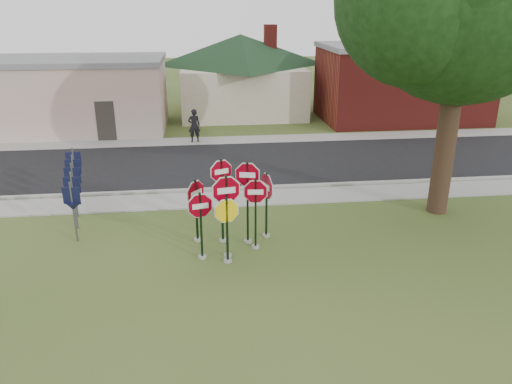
{
  "coord_description": "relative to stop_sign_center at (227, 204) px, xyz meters",
  "views": [
    {
      "loc": [
        -1.01,
        -12.4,
        7.11
      ],
      "look_at": [
        0.68,
        2.0,
        1.61
      ],
      "focal_mm": 35.0,
      "sensor_mm": 36.0,
      "label": 1
    }
  ],
  "objects": [
    {
      "name": "building_stucco",
      "position": [
        -8.7,
        17.1,
        0.45
      ],
      "size": [
        12.2,
        6.2,
        4.2
      ],
      "color": "beige",
      "rests_on": "ground"
    },
    {
      "name": "stop_sign_center",
      "position": [
        0.0,
        0.0,
        0.0
      ],
      "size": [
        1.12,
        0.24,
        2.69
      ],
      "color": "gray",
      "rests_on": "ground"
    },
    {
      "name": "curb",
      "position": [
        0.3,
        5.61,
        -1.63
      ],
      "size": [
        60.0,
        0.2,
        0.14
      ],
      "primitive_type": "cube",
      "color": "gray",
      "rests_on": "ground"
    },
    {
      "name": "building_house",
      "position": [
        2.3,
        21.11,
        1.95
      ],
      "size": [
        11.6,
        11.6,
        6.2
      ],
      "color": "beige",
      "rests_on": "ground"
    },
    {
      "name": "stop_sign_yellow",
      "position": [
        -0.02,
        -0.33,
        -0.45
      ],
      "size": [
        0.97,
        0.24,
        2.11
      ],
      "color": "gray",
      "rests_on": "ground"
    },
    {
      "name": "road",
      "position": [
        0.3,
        9.11,
        -1.68
      ],
      "size": [
        60.0,
        7.0,
        0.04
      ],
      "primitive_type": "cube",
      "color": "black",
      "rests_on": "ground"
    },
    {
      "name": "stop_sign_far_left",
      "position": [
        -0.88,
        1.18,
        -0.39
      ],
      "size": [
        0.71,
        0.84,
        2.18
      ],
      "color": "gray",
      "rests_on": "ground"
    },
    {
      "name": "ground",
      "position": [
        0.3,
        -0.89,
        -1.7
      ],
      "size": [
        120.0,
        120.0,
        0.0
      ],
      "primitive_type": "plane",
      "color": "#364C1C",
      "rests_on": "ground"
    },
    {
      "name": "route_sign_row",
      "position": [
        -5.1,
        3.61,
        -0.47
      ],
      "size": [
        1.43,
        4.63,
        2.0
      ],
      "color": "#59595E",
      "rests_on": "ground"
    },
    {
      "name": "stop_sign_back_left",
      "position": [
        -0.08,
        1.04,
        0.06
      ],
      "size": [
        0.91,
        0.38,
        2.84
      ],
      "color": "gray",
      "rests_on": "ground"
    },
    {
      "name": "pedestrian",
      "position": [
        -0.94,
        13.23,
        -0.74
      ],
      "size": [
        0.7,
        0.51,
        1.79
      ],
      "primitive_type": "imported",
      "rotation": [
        0.0,
        0.0,
        3.27
      ],
      "color": "black",
      "rests_on": "sidewalk_far"
    },
    {
      "name": "sidewalk_near",
      "position": [
        0.3,
        4.61,
        -1.67
      ],
      "size": [
        60.0,
        1.6,
        0.06
      ],
      "primitive_type": "cube",
      "color": "gray",
      "rests_on": "ground"
    },
    {
      "name": "stop_sign_right",
      "position": [
        0.89,
        0.46,
        -0.26
      ],
      "size": [
        1.0,
        0.24,
        2.36
      ],
      "color": "gray",
      "rests_on": "ground"
    },
    {
      "name": "stop_sign_far_right",
      "position": [
        1.33,
        1.22,
        -0.28
      ],
      "size": [
        0.35,
        1.1,
        2.31
      ],
      "color": "gray",
      "rests_on": "ground"
    },
    {
      "name": "stop_sign_left",
      "position": [
        -0.76,
        -0.01,
        -0.39
      ],
      "size": [
        0.99,
        0.24,
        2.19
      ],
      "color": "gray",
      "rests_on": "ground"
    },
    {
      "name": "stop_sign_back_right",
      "position": [
        0.7,
        0.88,
        0.05
      ],
      "size": [
        1.02,
        0.26,
        2.79
      ],
      "color": "gray",
      "rests_on": "ground"
    },
    {
      "name": "bg_tree_right",
      "position": [
        22.3,
        25.11,
        3.88
      ],
      "size": [
        5.6,
        5.6,
        8.4
      ],
      "color": "black",
      "rests_on": "ground"
    },
    {
      "name": "sidewalk_far",
      "position": [
        0.3,
        13.41,
        -1.67
      ],
      "size": [
        60.0,
        1.6,
        0.06
      ],
      "primitive_type": "cube",
      "color": "gray",
      "rests_on": "ground"
    },
    {
      "name": "building_brick",
      "position": [
        12.3,
        17.61,
        0.71
      ],
      "size": [
        10.2,
        6.2,
        4.75
      ],
      "color": "maroon",
      "rests_on": "ground"
    }
  ]
}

